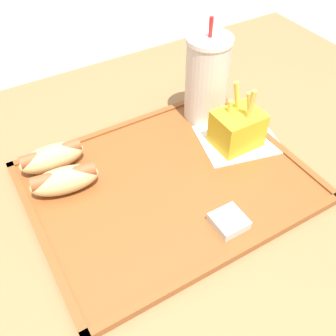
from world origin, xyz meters
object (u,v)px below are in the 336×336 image
sauce_cup_mayo (229,221)px  hot_dog_far (52,157)px  hot_dog_near (64,180)px  soda_cup (207,79)px  fries_carton (237,128)px

sauce_cup_mayo → hot_dog_far: bearing=126.1°
hot_dog_near → sauce_cup_mayo: size_ratio=2.43×
hot_dog_far → hot_dog_near: bearing=-90.0°
soda_cup → sauce_cup_mayo: size_ratio=4.16×
hot_dog_near → sauce_cup_mayo: (0.18, -0.19, -0.02)m
hot_dog_near → fries_carton: 0.31m
soda_cup → hot_dog_near: size_ratio=1.71×
soda_cup → hot_dog_near: (-0.31, -0.05, -0.06)m
hot_dog_far → hot_dog_near: size_ratio=0.97×
soda_cup → hot_dog_far: 0.31m
soda_cup → hot_dog_near: 0.32m
soda_cup → sauce_cup_mayo: (-0.12, -0.24, -0.07)m
soda_cup → sauce_cup_mayo: bearing=-116.5°
soda_cup → hot_dog_far: size_ratio=1.77×
hot_dog_far → sauce_cup_mayo: size_ratio=2.35×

